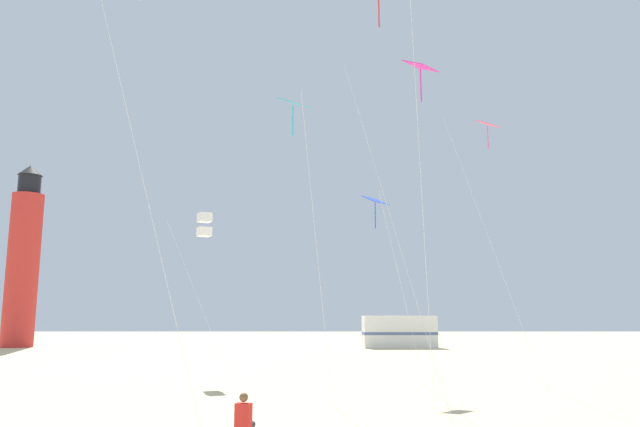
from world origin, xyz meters
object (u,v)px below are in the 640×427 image
Objects in this scene: kite_diamond_rainbow at (487,135)px; kite_box_white at (204,225)px; kite_diamond_cyan at (294,115)px; kite_diamond_blue at (376,207)px; kite_diamond_magenta at (418,80)px; lighthouse_distant at (22,260)px; rv_van_white at (398,332)px; kite_flyer_standing at (244,418)px; kite_diamond_scarlet at (382,12)px.

kite_diamond_rainbow reaches higher than kite_box_white.
kite_diamond_cyan is 1.34× the size of kite_box_white.
kite_diamond_blue is 7.53m from kite_diamond_magenta.
kite_diamond_cyan is at bearing -53.22° from lighthouse_distant.
rv_van_white is at bearing 63.63° from kite_box_white.
kite_diamond_cyan is at bearing -80.63° from kite_flyer_standing.
kite_box_white is at bearing 172.01° from kite_diamond_rainbow.
rv_van_white is (12.62, 25.46, -5.78)m from kite_box_white.
kite_flyer_standing is at bearing -97.28° from kite_diamond_cyan.
kite_box_white is 0.71× the size of kite_diamond_magenta.
kite_diamond_magenta is 37.67m from rv_van_white.
kite_diamond_blue reaches higher than kite_box_white.
kite_flyer_standing is 11.02m from kite_diamond_cyan.
kite_flyer_standing is at bearing -75.32° from kite_box_white.
kite_diamond_magenta is (4.76, 4.08, 9.54)m from kite_flyer_standing.
kite_diamond_magenta is (-4.71, -9.08, -0.98)m from kite_diamond_rainbow.
kite_diamond_scarlet is 8.59m from kite_diamond_blue.
kite_diamond_scarlet is 4.47m from kite_diamond_cyan.
kite_diamond_blue is 0.72× the size of kite_diamond_magenta.
kite_diamond_magenta is at bearing -99.05° from rv_van_white.
kite_box_white is 14.31m from kite_diamond_magenta.
lighthouse_distant is at bearing 129.36° from kite_box_white.
lighthouse_distant is (-29.28, 37.31, -4.63)m from kite_diamond_scarlet.
kite_flyer_standing is 0.07× the size of lighthouse_distant.
kite_diamond_magenta is at bearing -51.57° from kite_box_white.
rv_van_white is (8.68, 40.51, 0.78)m from kite_flyer_standing.
kite_diamond_cyan is at bearing -123.75° from kite_diamond_blue.
kite_diamond_rainbow is at bearing 57.28° from kite_diamond_scarlet.
kite_diamond_scarlet reaches higher than kite_diamond_blue.
kite_diamond_rainbow is (9.47, 13.17, 10.52)m from kite_flyer_standing.
kite_diamond_scarlet reaches higher than kite_diamond_magenta.
kite_diamond_rainbow reaches higher than kite_diamond_cyan.
kite_flyer_standing is 19.33m from kite_diamond_rainbow.
kite_diamond_scarlet is 14.31m from kite_box_white.
kite_diamond_magenta is at bearing -3.53° from kite_diamond_scarlet.
kite_diamond_blue is (0.37, 6.88, -5.13)m from kite_diamond_scarlet.
kite_diamond_scarlet is at bearing -34.81° from kite_diamond_cyan.
kite_diamond_rainbow reaches higher than kite_diamond_magenta.
lighthouse_distant is at bearing 126.78° from kite_diamond_cyan.
kite_diamond_rainbow is at bearing -38.89° from lighthouse_distant.
kite_diamond_blue is at bearing -158.52° from kite_diamond_rainbow.
kite_diamond_rainbow is at bearing 62.59° from kite_diamond_magenta.
rv_van_white is at bearing 81.06° from kite_diamond_blue.
kite_diamond_scarlet is 47.66m from lighthouse_distant.
kite_diamond_scarlet is 1.23× the size of kite_diamond_magenta.
kite_diamond_scarlet is at bearing -122.72° from kite_diamond_rainbow.
kite_diamond_cyan is 6.32m from kite_diamond_blue.
lighthouse_distant is (-21.66, 26.41, 0.67)m from kite_box_white.
rv_van_white is at bearing 77.06° from kite_diamond_cyan.
kite_flyer_standing is at bearing -105.00° from rv_van_white.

